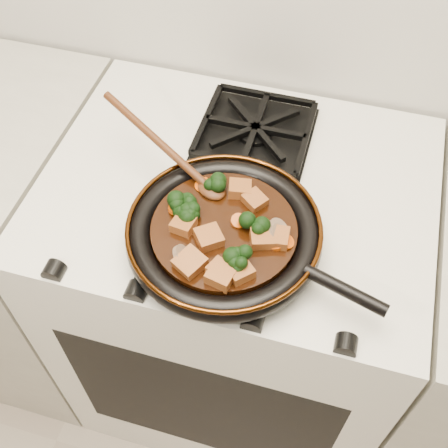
# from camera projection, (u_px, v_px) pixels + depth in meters

# --- Properties ---
(stove) EXTENTS (0.76, 0.60, 0.90)m
(stove) POSITION_uv_depth(u_px,v_px,m) (234.00, 300.00, 1.44)
(stove) COLOR silver
(stove) RESTS_ON ground
(burner_grate_front) EXTENTS (0.23, 0.23, 0.03)m
(burner_grate_front) POSITION_uv_depth(u_px,v_px,m) (217.00, 237.00, 0.99)
(burner_grate_front) COLOR black
(burner_grate_front) RESTS_ON stove
(burner_grate_back) EXTENTS (0.23, 0.23, 0.03)m
(burner_grate_back) POSITION_uv_depth(u_px,v_px,m) (255.00, 131.00, 1.15)
(burner_grate_back) COLOR black
(burner_grate_back) RESTS_ON stove
(skillet) EXTENTS (0.45, 0.34, 0.05)m
(skillet) POSITION_uv_depth(u_px,v_px,m) (225.00, 234.00, 0.96)
(skillet) COLOR black
(skillet) RESTS_ON burner_grate_front
(braising_sauce) EXTENTS (0.25, 0.25, 0.02)m
(braising_sauce) POSITION_uv_depth(u_px,v_px,m) (224.00, 231.00, 0.95)
(braising_sauce) COLOR black
(braising_sauce) RESTS_ON skillet
(tofu_cube_0) EXTENTS (0.06, 0.06, 0.02)m
(tofu_cube_0) POSITION_uv_depth(u_px,v_px,m) (240.00, 271.00, 0.89)
(tofu_cube_0) COLOR brown
(tofu_cube_0) RESTS_ON braising_sauce
(tofu_cube_1) EXTENTS (0.05, 0.05, 0.02)m
(tofu_cube_1) POSITION_uv_depth(u_px,v_px,m) (255.00, 201.00, 0.97)
(tofu_cube_1) COLOR brown
(tofu_cube_1) RESTS_ON braising_sauce
(tofu_cube_2) EXTENTS (0.05, 0.04, 0.03)m
(tofu_cube_2) POSITION_uv_depth(u_px,v_px,m) (240.00, 189.00, 0.99)
(tofu_cube_2) COLOR brown
(tofu_cube_2) RESTS_ON braising_sauce
(tofu_cube_3) EXTENTS (0.06, 0.06, 0.02)m
(tofu_cube_3) POSITION_uv_depth(u_px,v_px,m) (209.00, 238.00, 0.92)
(tofu_cube_3) COLOR brown
(tofu_cube_3) RESTS_ON braising_sauce
(tofu_cube_4) EXTENTS (0.04, 0.04, 0.02)m
(tofu_cube_4) POSITION_uv_depth(u_px,v_px,m) (277.00, 238.00, 0.92)
(tofu_cube_4) COLOR brown
(tofu_cube_4) RESTS_ON braising_sauce
(tofu_cube_5) EXTENTS (0.05, 0.05, 0.02)m
(tofu_cube_5) POSITION_uv_depth(u_px,v_px,m) (263.00, 239.00, 0.92)
(tofu_cube_5) COLOR brown
(tofu_cube_5) RESTS_ON braising_sauce
(tofu_cube_6) EXTENTS (0.05, 0.05, 0.02)m
(tofu_cube_6) POSITION_uv_depth(u_px,v_px,m) (221.00, 271.00, 0.89)
(tofu_cube_6) COLOR brown
(tofu_cube_6) RESTS_ON braising_sauce
(tofu_cube_7) EXTENTS (0.05, 0.05, 0.02)m
(tofu_cube_7) POSITION_uv_depth(u_px,v_px,m) (221.00, 275.00, 0.88)
(tofu_cube_7) COLOR brown
(tofu_cube_7) RESTS_ON braising_sauce
(tofu_cube_8) EXTENTS (0.06, 0.06, 0.03)m
(tofu_cube_8) POSITION_uv_depth(u_px,v_px,m) (190.00, 263.00, 0.89)
(tofu_cube_8) COLOR brown
(tofu_cube_8) RESTS_ON braising_sauce
(tofu_cube_9) EXTENTS (0.04, 0.04, 0.02)m
(tofu_cube_9) POSITION_uv_depth(u_px,v_px,m) (184.00, 225.00, 0.94)
(tofu_cube_9) COLOR brown
(tofu_cube_9) RESTS_ON braising_sauce
(broccoli_floret_0) EXTENTS (0.08, 0.09, 0.07)m
(broccoli_floret_0) POSITION_uv_depth(u_px,v_px,m) (239.00, 262.00, 0.89)
(broccoli_floret_0) COLOR black
(broccoli_floret_0) RESTS_ON braising_sauce
(broccoli_floret_1) EXTENTS (0.08, 0.09, 0.06)m
(broccoli_floret_1) POSITION_uv_depth(u_px,v_px,m) (184.00, 213.00, 0.95)
(broccoli_floret_1) COLOR black
(broccoli_floret_1) RESTS_ON braising_sauce
(broccoli_floret_2) EXTENTS (0.09, 0.08, 0.07)m
(broccoli_floret_2) POSITION_uv_depth(u_px,v_px,m) (254.00, 227.00, 0.93)
(broccoli_floret_2) COLOR black
(broccoli_floret_2) RESTS_ON braising_sauce
(broccoli_floret_3) EXTENTS (0.07, 0.07, 0.06)m
(broccoli_floret_3) POSITION_uv_depth(u_px,v_px,m) (187.00, 212.00, 0.96)
(broccoli_floret_3) COLOR black
(broccoli_floret_3) RESTS_ON braising_sauce
(broccoli_floret_4) EXTENTS (0.08, 0.08, 0.06)m
(broccoli_floret_4) POSITION_uv_depth(u_px,v_px,m) (216.00, 186.00, 0.99)
(broccoli_floret_4) COLOR black
(broccoli_floret_4) RESTS_ON braising_sauce
(broccoli_floret_5) EXTENTS (0.08, 0.07, 0.05)m
(broccoli_floret_5) POSITION_uv_depth(u_px,v_px,m) (184.00, 204.00, 0.97)
(broccoli_floret_5) COLOR black
(broccoli_floret_5) RESTS_ON braising_sauce
(carrot_coin_0) EXTENTS (0.03, 0.03, 0.02)m
(carrot_coin_0) POSITION_uv_depth(u_px,v_px,m) (203.00, 185.00, 1.00)
(carrot_coin_0) COLOR #C24305
(carrot_coin_0) RESTS_ON braising_sauce
(carrot_coin_1) EXTENTS (0.03, 0.03, 0.02)m
(carrot_coin_1) POSITION_uv_depth(u_px,v_px,m) (276.00, 242.00, 0.92)
(carrot_coin_1) COLOR #C24305
(carrot_coin_1) RESTS_ON braising_sauce
(carrot_coin_2) EXTENTS (0.03, 0.03, 0.02)m
(carrot_coin_2) POSITION_uv_depth(u_px,v_px,m) (285.00, 242.00, 0.92)
(carrot_coin_2) COLOR #C24305
(carrot_coin_2) RESTS_ON braising_sauce
(carrot_coin_3) EXTENTS (0.03, 0.03, 0.01)m
(carrot_coin_3) POSITION_uv_depth(u_px,v_px,m) (176.00, 209.00, 0.97)
(carrot_coin_3) COLOR #C24305
(carrot_coin_3) RESTS_ON braising_sauce
(carrot_coin_4) EXTENTS (0.03, 0.03, 0.02)m
(carrot_coin_4) POSITION_uv_depth(u_px,v_px,m) (239.00, 221.00, 0.95)
(carrot_coin_4) COLOR #C24305
(carrot_coin_4) RESTS_ON braising_sauce
(mushroom_slice_0) EXTENTS (0.04, 0.04, 0.03)m
(mushroom_slice_0) POSITION_uv_depth(u_px,v_px,m) (278.00, 228.00, 0.94)
(mushroom_slice_0) COLOR brown
(mushroom_slice_0) RESTS_ON braising_sauce
(mushroom_slice_1) EXTENTS (0.03, 0.04, 0.03)m
(mushroom_slice_1) POSITION_uv_depth(u_px,v_px,m) (277.00, 234.00, 0.93)
(mushroom_slice_1) COLOR brown
(mushroom_slice_1) RESTS_ON braising_sauce
(mushroom_slice_2) EXTENTS (0.04, 0.04, 0.03)m
(mushroom_slice_2) POSITION_uv_depth(u_px,v_px,m) (182.00, 255.00, 0.90)
(mushroom_slice_2) COLOR brown
(mushroom_slice_2) RESTS_ON braising_sauce
(wooden_spoon) EXTENTS (0.16, 0.10, 0.27)m
(wooden_spoon) POSITION_uv_depth(u_px,v_px,m) (178.00, 160.00, 1.01)
(wooden_spoon) COLOR #49240F
(wooden_spoon) RESTS_ON braising_sauce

